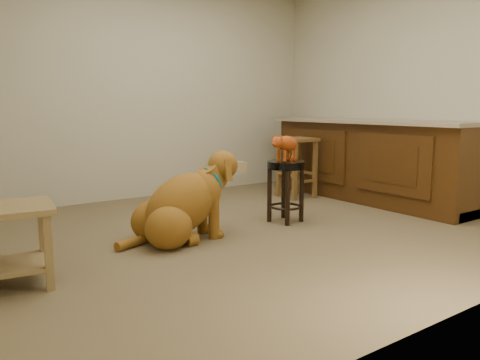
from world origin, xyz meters
TOP-DOWN VIEW (x-y plane):
  - floor at (0.00, 0.00)m, footprint 4.50×4.00m
  - room_shell at (0.00, 0.00)m, footprint 4.54×4.04m
  - cabinet_run at (1.94, 0.30)m, footprint 0.70×2.56m
  - padded_stool at (0.47, 0.06)m, footprint 0.35×0.35m
  - wood_stool at (1.37, 0.92)m, footprint 0.41×0.41m
  - side_table at (-1.94, -0.21)m, footprint 0.54×0.54m
  - golden_retriever at (-0.63, 0.07)m, footprint 1.22×0.60m
  - tabby_kitten at (0.46, 0.06)m, footprint 0.44×0.24m

SIDE VIEW (x-z plane):
  - floor at x=0.00m, z-range -0.01..0.01m
  - golden_retriever at x=-0.63m, z-range -0.10..0.67m
  - side_table at x=-1.94m, z-range 0.08..0.58m
  - wood_stool at x=1.37m, z-range 0.01..0.73m
  - padded_stool at x=0.47m, z-range 0.12..0.70m
  - cabinet_run at x=1.94m, z-range -0.03..0.91m
  - tabby_kitten at x=0.46m, z-range 0.59..0.88m
  - room_shell at x=0.00m, z-range 0.37..2.99m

